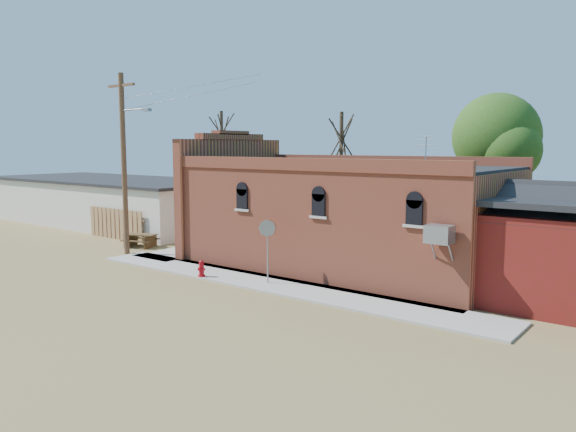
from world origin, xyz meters
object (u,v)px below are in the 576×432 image
Objects in this scene: stop_sign at (268,234)px; picnic_table at (140,239)px; brick_bar at (338,215)px; utility_pole at (124,160)px; trash_barrel at (219,243)px; fire_hydrant at (201,268)px.

stop_sign reaches higher than picnic_table.
brick_bar is at bearing 70.84° from stop_sign.
utility_pole is (-9.79, -4.29, 2.43)m from brick_bar.
brick_bar is 22.90× the size of trash_barrel.
picnic_table is at bearing -156.42° from trash_barrel.
picnic_table is (-1.36, 1.83, -4.31)m from utility_pole.
utility_pole is at bearing 162.95° from stop_sign.
fire_hydrant is 3.39m from stop_sign.
trash_barrel is at bearing 52.17° from utility_pole.
brick_bar reaches higher than trash_barrel.
trash_barrel is at bearing -174.80° from brick_bar.
stop_sign is at bearing -94.03° from brick_bar.
utility_pole is 4.36× the size of picnic_table.
stop_sign is at bearing -31.01° from trash_barrel.
utility_pole is at bearing -156.31° from brick_bar.
stop_sign is at bearing -1.91° from utility_pole.
brick_bar is 7.23m from trash_barrel.
brick_bar is 11.57m from picnic_table.
picnic_table is at bearing 126.53° from utility_pole.
utility_pole is 12.57× the size of trash_barrel.
trash_barrel is at bearing 133.85° from stop_sign.
brick_bar is 10.96m from utility_pole.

